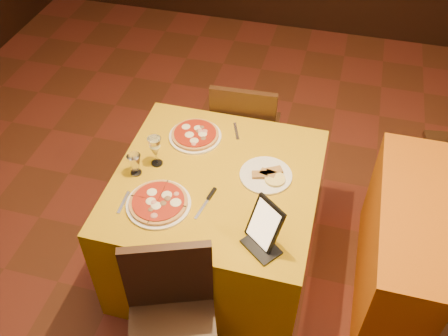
% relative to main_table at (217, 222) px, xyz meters
% --- Properties ---
extents(floor, '(6.00, 7.00, 0.01)m').
position_rel_main_table_xyz_m(floor, '(0.21, -0.42, -0.38)').
color(floor, '#5E2D19').
rests_on(floor, ground).
extents(main_table, '(1.10, 1.10, 0.75)m').
position_rel_main_table_xyz_m(main_table, '(0.00, 0.00, 0.00)').
color(main_table, '#C5940C').
rests_on(main_table, floor).
extents(chair_main_far, '(0.39, 0.39, 0.91)m').
position_rel_main_table_xyz_m(chair_main_far, '(0.00, 0.79, 0.08)').
color(chair_main_far, black).
rests_on(chair_main_far, floor).
extents(pizza_near, '(0.34, 0.34, 0.03)m').
position_rel_main_table_xyz_m(pizza_near, '(-0.23, -0.26, 0.39)').
color(pizza_near, white).
rests_on(pizza_near, main_table).
extents(pizza_far, '(0.31, 0.31, 0.03)m').
position_rel_main_table_xyz_m(pizza_far, '(-0.21, 0.29, 0.39)').
color(pizza_far, white).
rests_on(pizza_far, main_table).
extents(cutlet_dish, '(0.29, 0.29, 0.03)m').
position_rel_main_table_xyz_m(cutlet_dish, '(0.26, 0.08, 0.39)').
color(cutlet_dish, white).
rests_on(cutlet_dish, main_table).
extents(wine_glass, '(0.08, 0.08, 0.19)m').
position_rel_main_table_xyz_m(wine_glass, '(-0.35, 0.03, 0.47)').
color(wine_glass, '#FCF98F').
rests_on(wine_glass, main_table).
extents(water_glass, '(0.09, 0.09, 0.13)m').
position_rel_main_table_xyz_m(water_glass, '(-0.43, -0.07, 0.44)').
color(water_glass, silver).
rests_on(water_glass, main_table).
extents(tablet, '(0.20, 0.18, 0.23)m').
position_rel_main_table_xyz_m(tablet, '(0.33, -0.34, 0.49)').
color(tablet, black).
rests_on(tablet, main_table).
extents(knife, '(0.05, 0.20, 0.01)m').
position_rel_main_table_xyz_m(knife, '(-0.01, -0.21, 0.38)').
color(knife, '#A5A4AA').
rests_on(knife, main_table).
extents(fork_near, '(0.02, 0.15, 0.01)m').
position_rel_main_table_xyz_m(fork_near, '(-0.42, -0.29, 0.38)').
color(fork_near, silver).
rests_on(fork_near, main_table).
extents(fork_far, '(0.07, 0.15, 0.01)m').
position_rel_main_table_xyz_m(fork_far, '(0.01, 0.40, 0.38)').
color(fork_far, silver).
rests_on(fork_far, main_table).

